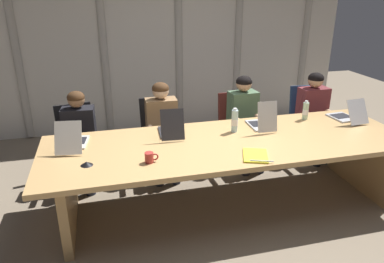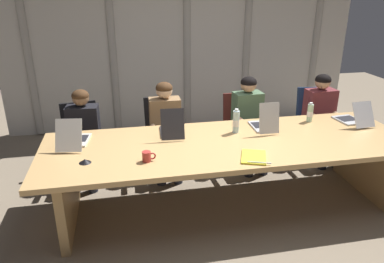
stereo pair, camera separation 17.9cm
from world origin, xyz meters
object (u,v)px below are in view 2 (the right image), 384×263
water_bottle_secondary (310,113)px  coffee_mug_near (147,156)px  person_left_mid (166,124)px  office_chair_center (241,137)px  laptop_right_mid (353,118)px  conference_mic_left_side (85,161)px  person_center (249,118)px  spiral_notepad (254,157)px  water_bottle_primary (236,122)px  laptop_left_end (74,139)px  office_chair_right_mid (314,131)px  office_chair_left_mid (165,143)px  office_chair_left_end (84,150)px  laptop_center (264,124)px  person_left_end (83,132)px  person_right_mid (322,113)px  laptop_left_mid (172,129)px

water_bottle_secondary → coffee_mug_near: (-1.94, -0.68, -0.06)m
person_left_mid → office_chair_center: bearing=99.8°
laptop_right_mid → conference_mic_left_side: (-2.96, -0.46, -0.04)m
person_center → spiral_notepad: bearing=-22.2°
water_bottle_primary → coffee_mug_near: bearing=-152.5°
laptop_left_end → coffee_mug_near: laptop_left_end is taller
office_chair_right_mid → office_chair_center: bearing=-82.3°
office_chair_left_mid → person_center: person_center is taller
office_chair_left_end → spiral_notepad: (1.66, -1.45, 0.43)m
laptop_right_mid → office_chair_right_mid: 0.91m
laptop_left_end → coffee_mug_near: (0.68, -0.53, -0.01)m
laptop_center → conference_mic_left_side: laptop_center is taller
person_left_end → laptop_center: bearing=77.5°
person_right_mid → spiral_notepad: person_right_mid is taller
laptop_center → office_chair_center: bearing=0.2°
laptop_right_mid → coffee_mug_near: (-2.41, -0.54, -0.01)m
water_bottle_primary → person_left_mid: bearing=135.8°
laptop_left_end → laptop_center: 2.00m
person_center → person_right_mid: bearing=86.2°
laptop_center → person_left_end: person_left_end is taller
coffee_mug_near → spiral_notepad: bearing=-7.4°
laptop_right_mid → conference_mic_left_side: laptop_right_mid is taller
laptop_left_end → coffee_mug_near: bearing=-120.1°
laptop_center → person_left_end: (-1.98, 0.62, -0.18)m
laptop_right_mid → person_right_mid: size_ratio=0.40×
office_chair_left_mid → office_chair_left_end: bearing=-95.3°
office_chair_right_mid → person_left_mid: person_left_mid is taller
person_center → water_bottle_primary: person_center is taller
laptop_left_end → spiral_notepad: size_ratio=1.41×
office_chair_right_mid → water_bottle_secondary: size_ratio=4.05×
water_bottle_secondary → laptop_left_mid: bearing=-176.6°
laptop_center → office_chair_left_end: (-2.02, 0.78, -0.48)m
person_center → person_right_mid: person_center is taller
person_left_end → person_center: (2.05, 0.00, 0.03)m
person_left_mid → laptop_left_mid: bearing=0.4°
laptop_right_mid → office_chair_left_mid: (-2.09, 0.78, -0.47)m
coffee_mug_near → office_chair_center: bearing=44.5°
laptop_left_end → person_right_mid: (3.09, 0.64, -0.15)m
office_chair_left_end → coffee_mug_near: office_chair_left_end is taller
office_chair_center → spiral_notepad: office_chair_center is taller
laptop_left_end → conference_mic_left_side: bearing=-155.8°
water_bottle_primary → conference_mic_left_side: (-1.54, -0.44, -0.10)m
laptop_left_end → person_left_end: size_ratio=0.46×
laptop_center → office_chair_left_mid: (-1.00, 0.78, -0.48)m
person_left_mid → person_center: size_ratio=0.99×
person_left_end → conference_mic_left_side: size_ratio=10.16×
office_chair_center → conference_mic_left_side: 2.31m
office_chair_left_end → office_chair_right_mid: size_ratio=0.97×
laptop_left_mid → office_chair_left_mid: laptop_left_mid is taller
laptop_left_end → water_bottle_primary: bearing=-82.5°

